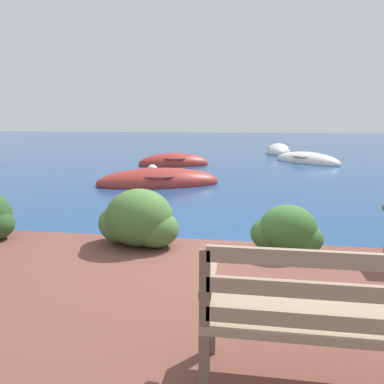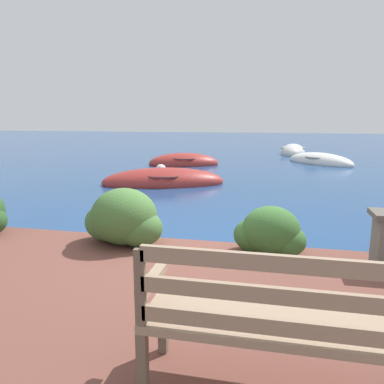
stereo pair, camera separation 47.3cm
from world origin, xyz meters
name	(u,v)px [view 2 (the right image)]	position (x,y,z in m)	size (l,w,h in m)	color
ground_plane	(189,255)	(0.00, 0.00, 0.00)	(80.00, 80.00, 0.00)	navy
park_bench	(279,319)	(1.11, -2.66, 0.71)	(1.59, 0.48, 0.93)	brown
hedge_clump_left	(123,220)	(-0.78, -0.32, 0.53)	(1.07, 0.77, 0.72)	#426B33
hedge_clump_centre	(270,233)	(1.05, -0.31, 0.47)	(0.85, 0.61, 0.58)	#38662D
rowboat_nearest	(163,182)	(-1.86, 5.10, 0.07)	(3.58, 2.27, 0.80)	#9E2D28
rowboat_far	(184,163)	(-2.28, 9.32, 0.07)	(2.93, 1.99, 0.81)	#9E2D28
rowboat_outer	(320,162)	(2.93, 10.97, 0.06)	(2.95, 2.99, 0.74)	silver
rowboat_distant	(293,153)	(2.05, 14.61, 0.08)	(1.30, 2.38, 0.90)	silver
mooring_buoy	(161,170)	(-2.63, 7.46, 0.06)	(0.40, 0.40, 0.37)	white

